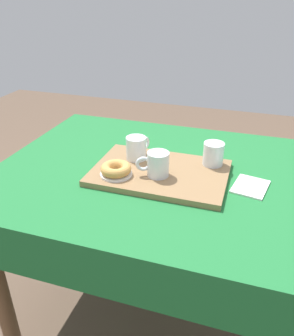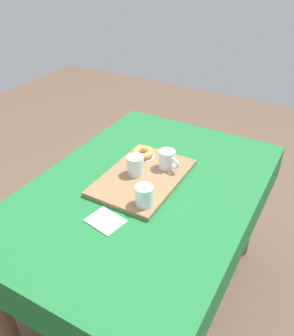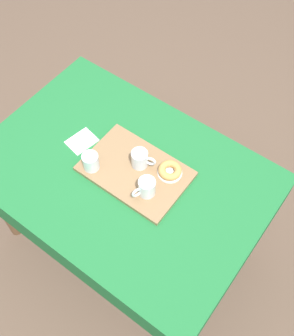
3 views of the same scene
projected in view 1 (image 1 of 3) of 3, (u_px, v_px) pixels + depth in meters
The scene contains 9 objects.
ground_plane at pixel (170, 311), 1.59m from camera, with size 6.00×6.00×0.00m, color brown.
dining_table at pixel (175, 195), 1.29m from camera, with size 1.32×0.92×0.73m.
serving_tray at pixel (160, 173), 1.23m from camera, with size 0.47×0.32×0.02m, color olive.
tea_mug_left at pixel (137, 149), 1.29m from camera, with size 0.08×0.11×0.09m.
tea_mug_right at pixel (157, 165), 1.17m from camera, with size 0.11×0.08×0.09m.
water_glass_near at pixel (213, 155), 1.25m from camera, with size 0.07×0.07×0.08m.
donut_plate_left at pixel (116, 174), 1.19m from camera, with size 0.11×0.11×0.01m, color white.
sugar_donut_left at pixel (116, 169), 1.18m from camera, with size 0.11×0.11×0.03m, color tan.
paper_napkin at pixel (250, 187), 1.16m from camera, with size 0.11×0.13×0.01m, color white.
Camera 1 is at (0.24, -1.07, 1.33)m, focal length 36.93 mm.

